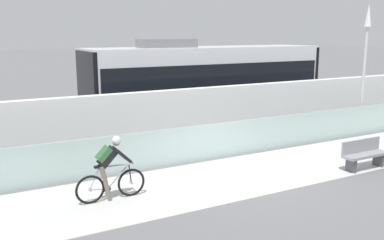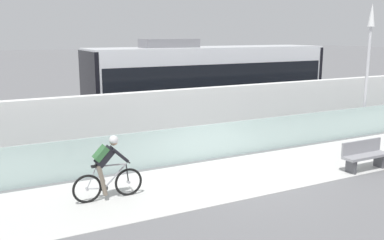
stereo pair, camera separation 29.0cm
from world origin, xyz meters
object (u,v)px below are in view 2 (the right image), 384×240
lamp_post_antenna (369,52)px  bench (364,154)px  cyclist_on_bike (107,168)px  tram (209,82)px

lamp_post_antenna → bench: bearing=-138.5°
cyclist_on_bike → tram: bearing=45.3°
cyclist_on_bike → lamp_post_antenna: 11.87m
tram → lamp_post_antenna: (4.62, -4.70, 1.40)m
cyclist_on_bike → lamp_post_antenna: size_ratio=0.34×
tram → lamp_post_antenna: size_ratio=2.13×
tram → bench: (0.73, -8.14, -1.41)m
cyclist_on_bike → bench: (7.52, -1.28, -0.32)m
cyclist_on_bike → bench: size_ratio=1.11×
lamp_post_antenna → cyclist_on_bike: bearing=-169.3°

